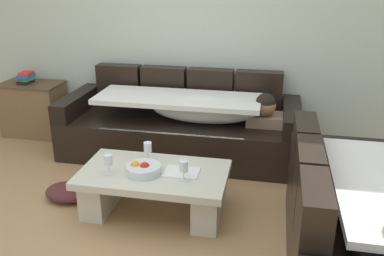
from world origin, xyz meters
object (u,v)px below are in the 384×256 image
coffee_table (154,186)px  wine_glass_far_back (148,148)px  fruit_bowl (143,169)px  book_stack_on_cabinet (26,78)px  open_magazine (182,172)px  wine_glass_near_left (108,161)px  couch_along_wall (184,126)px  couch_near_window (360,229)px  wine_glass_near_right (184,167)px  side_cabinet (34,109)px  crumpled_garment (67,192)px

coffee_table → wine_glass_far_back: size_ratio=7.23×
fruit_bowl → book_stack_on_cabinet: (-1.90, 1.47, 0.29)m
wine_glass_far_back → open_magazine: size_ratio=0.59×
coffee_table → wine_glass_far_back: (-0.10, 0.19, 0.26)m
fruit_bowl → wine_glass_near_left: 0.28m
fruit_bowl → open_magazine: 0.31m
couch_along_wall → fruit_bowl: 1.25m
couch_near_window → book_stack_on_cabinet: couch_near_window is taller
wine_glass_near_right → side_cabinet: 2.68m
couch_along_wall → crumpled_garment: couch_along_wall is taller
coffee_table → wine_glass_near_left: size_ratio=7.23×
couch_along_wall → wine_glass_far_back: size_ratio=15.09×
fruit_bowl → wine_glass_near_right: bearing=-8.5°
wine_glass_far_back → crumpled_garment: bearing=-170.0°
coffee_table → book_stack_on_cabinet: book_stack_on_cabinet is taller
wine_glass_far_back → side_cabinet: (-1.82, 1.23, -0.17)m
open_magazine → couch_along_wall: bearing=101.5°
book_stack_on_cabinet → wine_glass_near_right: bearing=-34.1°
couch_near_window → coffee_table: (-1.52, 0.44, -0.10)m
wine_glass_near_left → wine_glass_far_back: size_ratio=1.00×
open_magazine → coffee_table: bearing=-176.1°
couch_near_window → crumpled_garment: 2.42m
side_cabinet → couch_along_wall: bearing=-6.7°
couch_along_wall → fruit_bowl: couch_along_wall is taller
fruit_bowl → crumpled_garment: 0.85m
coffee_table → crumpled_garment: bearing=176.0°
side_cabinet → crumpled_garment: side_cabinet is taller
crumpled_garment → couch_near_window: bearing=-12.0°
couch_near_window → side_cabinet: (-3.45, 1.86, -0.01)m
couch_along_wall → open_magazine: size_ratio=8.94×
couch_along_wall → wine_glass_far_back: bearing=-95.3°
wine_glass_near_left → side_cabinet: 2.22m
wine_glass_near_left → crumpled_garment: size_ratio=0.42×
coffee_table → crumpled_garment: 0.85m
coffee_table → fruit_bowl: 0.20m
fruit_bowl → book_stack_on_cabinet: bearing=142.3°
couch_near_window → open_magazine: bearing=70.5°
wine_glass_near_right → fruit_bowl: bearing=171.5°
fruit_bowl → wine_glass_near_right: size_ratio=1.69×
coffee_table → wine_glass_near_left: wine_glass_near_left is taller
wine_glass_far_back → open_magazine: wine_glass_far_back is taller
wine_glass_near_left → wine_glass_near_right: bearing=1.2°
fruit_bowl → crumpled_garment: (-0.76, 0.11, -0.36)m
wine_glass_near_left → side_cabinet: (-1.59, 1.53, -0.17)m
wine_glass_far_back → crumpled_garment: 0.85m
coffee_table → open_magazine: (0.23, 0.02, 0.15)m
book_stack_on_cabinet → couch_along_wall: bearing=-6.5°
couch_near_window → fruit_bowl: 1.64m
fruit_bowl → side_cabinet: bearing=141.6°
wine_glass_near_left → book_stack_on_cabinet: book_stack_on_cabinet is taller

